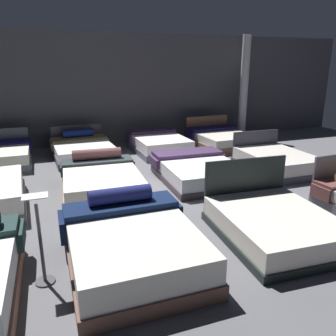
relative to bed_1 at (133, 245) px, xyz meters
The scene contains 12 objects.
ground_plane 3.00m from the bed_1, 68.26° to the left, with size 18.00×18.00×0.02m, color #5B5B60.
showroom_back_wall 7.57m from the bed_1, 81.44° to the left, with size 18.00×0.06×3.50m, color #47474C.
bed_1 is the anchor object (origin of this frame).
bed_2 2.20m from the bed_1, ahead, with size 1.71×2.04×1.01m.
bed_5 2.75m from the bed_1, 89.01° to the left, with size 1.66×2.16×0.76m.
bed_6 3.63m from the bed_1, 51.73° to the left, with size 1.79×2.18×0.51m.
bed_7 5.23m from the bed_1, 32.89° to the left, with size 1.49×2.02×0.83m.
bed_9 5.72m from the bed_1, 89.98° to the left, with size 1.72×2.17×0.77m.
bed_10 6.04m from the bed_1, 68.23° to the left, with size 1.58×2.08×0.55m.
bed_11 7.13m from the bed_1, 52.34° to the left, with size 1.80×2.10×0.85m.
price_sign 1.12m from the bed_1, behind, with size 0.28×0.24×1.13m.
support_pillar 8.88m from the bed_1, 49.16° to the left, with size 0.28×0.28×3.50m, color silver.
Camera 1 is at (-2.01, -6.61, 2.54)m, focal length 36.20 mm.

